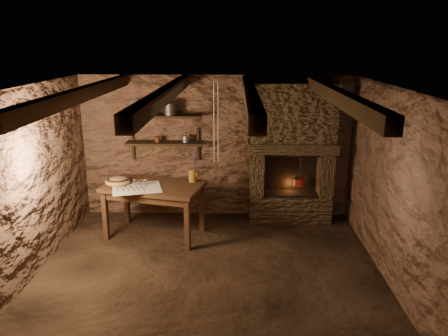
{
  "coord_description": "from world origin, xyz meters",
  "views": [
    {
      "loc": [
        0.34,
        -5.16,
        2.91
      ],
      "look_at": [
        0.17,
        0.9,
        1.15
      ],
      "focal_mm": 35.0,
      "sensor_mm": 36.0,
      "label": 1
    }
  ],
  "objects_px": {
    "red_pot": "(300,182)",
    "iron_stockpot": "(170,110)",
    "stoneware_jug": "(193,170)",
    "wooden_bowl": "(118,182)",
    "work_table": "(155,208)"
  },
  "relations": [
    {
      "from": "work_table",
      "to": "red_pot",
      "type": "relative_size",
      "value": 2.98
    },
    {
      "from": "wooden_bowl",
      "to": "stoneware_jug",
      "type": "bearing_deg",
      "value": 9.04
    },
    {
      "from": "wooden_bowl",
      "to": "iron_stockpot",
      "type": "relative_size",
      "value": 1.64
    },
    {
      "from": "work_table",
      "to": "wooden_bowl",
      "type": "xyz_separation_m",
      "value": [
        -0.54,
        -0.01,
        0.43
      ]
    },
    {
      "from": "red_pot",
      "to": "iron_stockpot",
      "type": "bearing_deg",
      "value": 176.76
    },
    {
      "from": "wooden_bowl",
      "to": "red_pot",
      "type": "distance_m",
      "value": 2.92
    },
    {
      "from": "iron_stockpot",
      "to": "work_table",
      "type": "bearing_deg",
      "value": -103.2
    },
    {
      "from": "work_table",
      "to": "iron_stockpot",
      "type": "height_order",
      "value": "iron_stockpot"
    },
    {
      "from": "work_table",
      "to": "stoneware_jug",
      "type": "distance_m",
      "value": 0.83
    },
    {
      "from": "stoneware_jug",
      "to": "wooden_bowl",
      "type": "distance_m",
      "value": 1.15
    },
    {
      "from": "work_table",
      "to": "stoneware_jug",
      "type": "xyz_separation_m",
      "value": [
        0.58,
        0.17,
        0.57
      ]
    },
    {
      "from": "work_table",
      "to": "red_pot",
      "type": "distance_m",
      "value": 2.4
    },
    {
      "from": "stoneware_jug",
      "to": "iron_stockpot",
      "type": "relative_size",
      "value": 1.89
    },
    {
      "from": "wooden_bowl",
      "to": "work_table",
      "type": "bearing_deg",
      "value": 0.59
    },
    {
      "from": "work_table",
      "to": "iron_stockpot",
      "type": "distance_m",
      "value": 1.61
    }
  ]
}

